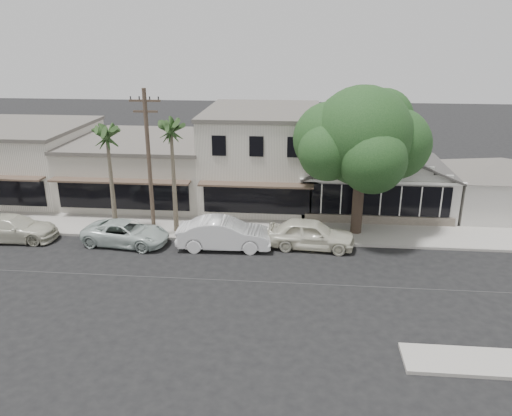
# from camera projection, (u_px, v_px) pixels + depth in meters

# --- Properties ---
(ground) EXTENTS (140.00, 140.00, 0.00)m
(ground) POSITION_uv_depth(u_px,v_px,m) (300.00, 284.00, 25.03)
(ground) COLOR black
(ground) RESTS_ON ground
(sidewalk_north) EXTENTS (90.00, 3.50, 0.15)m
(sidewalk_north) POSITION_uv_depth(u_px,v_px,m) (177.00, 227.00, 32.06)
(sidewalk_north) COLOR #9E9991
(sidewalk_north) RESTS_ON ground
(corner_shop) EXTENTS (10.40, 8.60, 5.10)m
(corner_shop) POSITION_uv_depth(u_px,v_px,m) (374.00, 171.00, 35.43)
(corner_shop) COLOR silver
(corner_shop) RESTS_ON ground
(side_cottage) EXTENTS (6.00, 6.00, 3.00)m
(side_cottage) POSITION_uv_depth(u_px,v_px,m) (496.00, 193.00, 34.16)
(side_cottage) COLOR silver
(side_cottage) RESTS_ON ground
(row_building_near) EXTENTS (8.00, 10.00, 6.50)m
(row_building_near) POSITION_uv_depth(u_px,v_px,m) (263.00, 156.00, 36.89)
(row_building_near) COLOR silver
(row_building_near) RESTS_ON ground
(row_building_midnear) EXTENTS (10.00, 10.00, 4.20)m
(row_building_midnear) POSITION_uv_depth(u_px,v_px,m) (145.00, 168.00, 38.08)
(row_building_midnear) COLOR #BAB7A7
(row_building_midnear) RESTS_ON ground
(row_building_midfar) EXTENTS (11.00, 10.00, 5.00)m
(row_building_midfar) POSITION_uv_depth(u_px,v_px,m) (14.00, 160.00, 38.88)
(row_building_midfar) COLOR silver
(row_building_midfar) RESTS_ON ground
(utility_pole) EXTENTS (1.80, 0.24, 9.00)m
(utility_pole) POSITION_uv_depth(u_px,v_px,m) (149.00, 162.00, 29.12)
(utility_pole) COLOR brown
(utility_pole) RESTS_ON ground
(car_0) EXTENTS (5.20, 2.37, 1.73)m
(car_0) POSITION_uv_depth(u_px,v_px,m) (311.00, 234.00, 28.96)
(car_0) COLOR silver
(car_0) RESTS_ON ground
(car_1) EXTENTS (5.52, 2.13, 1.79)m
(car_1) POSITION_uv_depth(u_px,v_px,m) (224.00, 234.00, 28.88)
(car_1) COLOR white
(car_1) RESTS_ON ground
(car_2) EXTENTS (5.32, 2.92, 1.41)m
(car_2) POSITION_uv_depth(u_px,v_px,m) (126.00, 233.00, 29.50)
(car_2) COLOR silver
(car_2) RESTS_ON ground
(car_3) EXTENTS (5.38, 2.42, 1.53)m
(car_3) POSITION_uv_depth(u_px,v_px,m) (13.00, 228.00, 30.08)
(car_3) COLOR beige
(car_3) RESTS_ON ground
(shade_tree) EXTENTS (8.24, 7.45, 9.15)m
(shade_tree) POSITION_uv_depth(u_px,v_px,m) (361.00, 138.00, 29.44)
(shade_tree) COLOR #403326
(shade_tree) RESTS_ON ground
(palm_east) EXTENTS (2.55, 2.55, 7.48)m
(palm_east) POSITION_uv_depth(u_px,v_px,m) (171.00, 131.00, 29.27)
(palm_east) COLOR #726651
(palm_east) RESTS_ON ground
(palm_mid) EXTENTS (2.52, 2.52, 7.14)m
(palm_mid) POSITION_uv_depth(u_px,v_px,m) (107.00, 137.00, 29.32)
(palm_mid) COLOR #726651
(palm_mid) RESTS_ON ground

